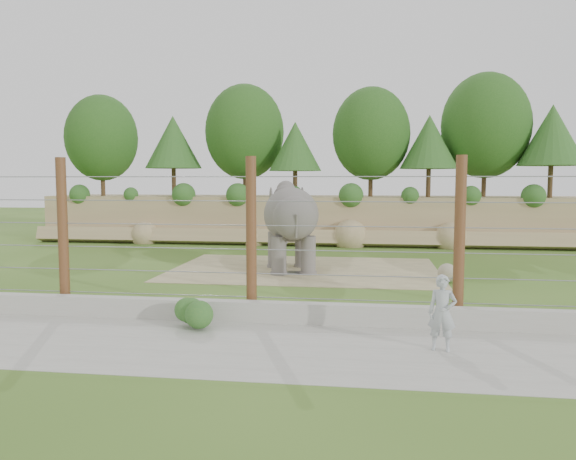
# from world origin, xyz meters

# --- Properties ---
(ground) EXTENTS (90.00, 90.00, 0.00)m
(ground) POSITION_xyz_m (0.00, 0.00, 0.00)
(ground) COLOR #3E621D
(ground) RESTS_ON ground
(back_embankment) EXTENTS (30.00, 5.52, 8.77)m
(back_embankment) POSITION_xyz_m (0.59, 12.68, 3.97)
(back_embankment) COLOR #9F895F
(back_embankment) RESTS_ON ground
(dirt_patch) EXTENTS (10.00, 7.00, 0.02)m
(dirt_patch) POSITION_xyz_m (0.50, 3.00, 0.01)
(dirt_patch) COLOR #92885F
(dirt_patch) RESTS_ON ground
(drain_grate) EXTENTS (1.00, 0.60, 0.03)m
(drain_grate) POSITION_xyz_m (0.49, 2.00, 0.04)
(drain_grate) COLOR #262628
(drain_grate) RESTS_ON dirt_patch
(elephant) EXTENTS (2.68, 4.36, 3.28)m
(elephant) POSITION_xyz_m (0.02, 2.62, 1.64)
(elephant) COLOR #58524F
(elephant) RESTS_ON ground
(stone_ball) EXTENTS (0.62, 0.62, 0.62)m
(stone_ball) POSITION_xyz_m (5.50, 0.97, 0.33)
(stone_ball) COLOR gray
(stone_ball) RESTS_ON dirt_patch
(retaining_wall) EXTENTS (26.00, 0.35, 0.50)m
(retaining_wall) POSITION_xyz_m (0.00, -5.00, 0.25)
(retaining_wall) COLOR #A3A296
(retaining_wall) RESTS_ON ground
(walkway) EXTENTS (26.00, 4.00, 0.01)m
(walkway) POSITION_xyz_m (0.00, -7.00, 0.01)
(walkway) COLOR #A3A296
(walkway) RESTS_ON ground
(barrier_fence) EXTENTS (20.26, 0.26, 4.00)m
(barrier_fence) POSITION_xyz_m (0.00, -4.50, 2.00)
(barrier_fence) COLOR #5A3217
(barrier_fence) RESTS_ON ground
(walkway_shrub) EXTENTS (0.67, 0.67, 0.67)m
(walkway_shrub) POSITION_xyz_m (-1.11, -5.80, 0.34)
(walkway_shrub) COLOR #2C6227
(walkway_shrub) RESTS_ON walkway
(zookeeper) EXTENTS (0.62, 0.47, 1.53)m
(zookeeper) POSITION_xyz_m (4.35, -6.73, 0.78)
(zookeeper) COLOR #A8ACB2
(zookeeper) RESTS_ON walkway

